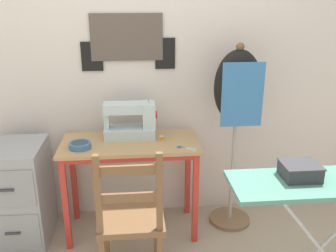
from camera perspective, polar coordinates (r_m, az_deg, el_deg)
name	(u,v)px	position (r m, az deg, el deg)	size (l,w,h in m)	color
ground_plane	(133,247)	(2.85, -5.34, -17.91)	(14.00, 14.00, 0.00)	tan
wall_back	(127,59)	(2.84, -6.20, 10.18)	(10.00, 0.07, 2.55)	silver
sewing_table	(130,157)	(2.73, -5.76, -4.67)	(0.99, 0.47, 0.73)	tan
sewing_machine	(133,121)	(2.74, -5.43, 0.70)	(0.38, 0.18, 0.29)	silver
fabric_bowl	(80,145)	(2.64, -13.26, -2.86)	(0.15, 0.15, 0.04)	teal
scissors	(184,148)	(2.58, 2.41, -3.33)	(0.14, 0.10, 0.01)	silver
thread_spool_near_machine	(162,138)	(2.69, -0.96, -1.91)	(0.03, 0.03, 0.04)	orange
wooden_chair	(130,219)	(2.36, -5.75, -13.97)	(0.40, 0.38, 0.92)	brown
filing_cabinet	(20,194)	(2.93, -21.64, -9.59)	(0.39, 0.49, 0.74)	#93999E
dress_form	(237,97)	(2.73, 10.50, 4.33)	(0.34, 0.32, 1.42)	#846647
ironing_board	(329,188)	(2.15, 23.38, -8.71)	(1.05, 0.34, 0.82)	#518E7A
storage_box	(300,171)	(2.08, 19.48, -6.43)	(0.20, 0.17, 0.08)	#333338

